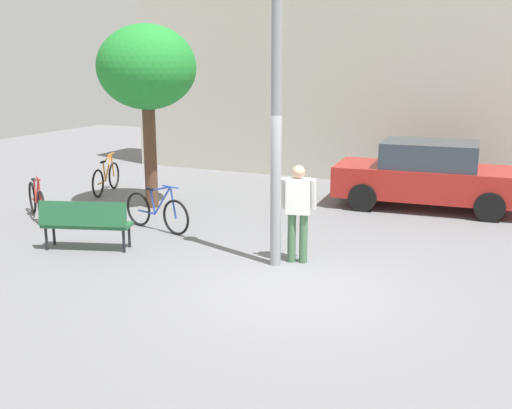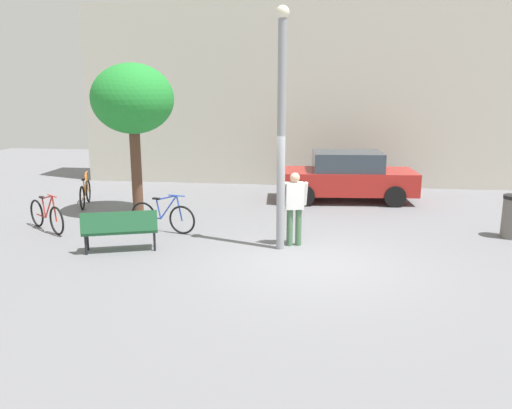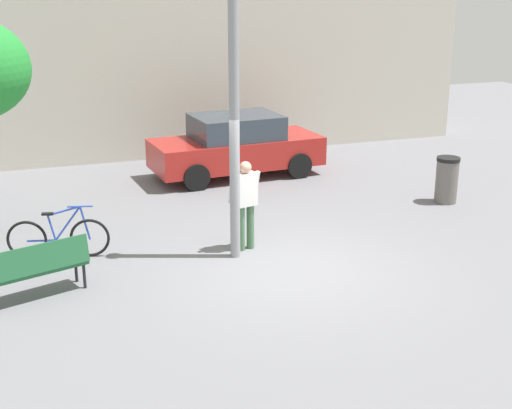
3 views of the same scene
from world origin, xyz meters
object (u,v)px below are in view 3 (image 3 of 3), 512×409
at_px(lamppost, 234,105).
at_px(person_by_lamppost, 245,199).
at_px(park_bench, 37,266).
at_px(bicycle_blue, 59,237).
at_px(parked_car_red, 236,146).
at_px(trash_bin, 447,180).

relative_size(lamppost, person_by_lamppost, 3.06).
distance_m(lamppost, park_bench, 4.12).
relative_size(bicycle_blue, parked_car_red, 0.41).
relative_size(lamppost, park_bench, 3.07).
bearing_deg(parked_car_red, person_by_lamppost, -105.63).
height_order(bicycle_blue, trash_bin, trash_bin).
xyz_separation_m(person_by_lamppost, bicycle_blue, (-3.28, 0.68, -0.58)).
bearing_deg(parked_car_red, bicycle_blue, -137.84).
xyz_separation_m(lamppost, park_bench, (-3.42, -0.67, -2.19)).
xyz_separation_m(lamppost, person_by_lamppost, (0.29, 0.28, -1.77)).
distance_m(bicycle_blue, parked_car_red, 6.28).
bearing_deg(park_bench, bicycle_blue, 75.14).
height_order(park_bench, parked_car_red, parked_car_red).
xyz_separation_m(bicycle_blue, parked_car_red, (4.64, 4.20, 0.39)).
xyz_separation_m(lamppost, parked_car_red, (1.65, 5.17, -1.96)).
bearing_deg(park_bench, person_by_lamppost, 14.41).
xyz_separation_m(parked_car_red, trash_bin, (3.74, -3.62, -0.26)).
bearing_deg(bicycle_blue, person_by_lamppost, -11.80).
bearing_deg(bicycle_blue, lamppost, -17.91).
distance_m(lamppost, person_by_lamppost, 1.82).
height_order(person_by_lamppost, bicycle_blue, person_by_lamppost).
relative_size(lamppost, parked_car_red, 1.18).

